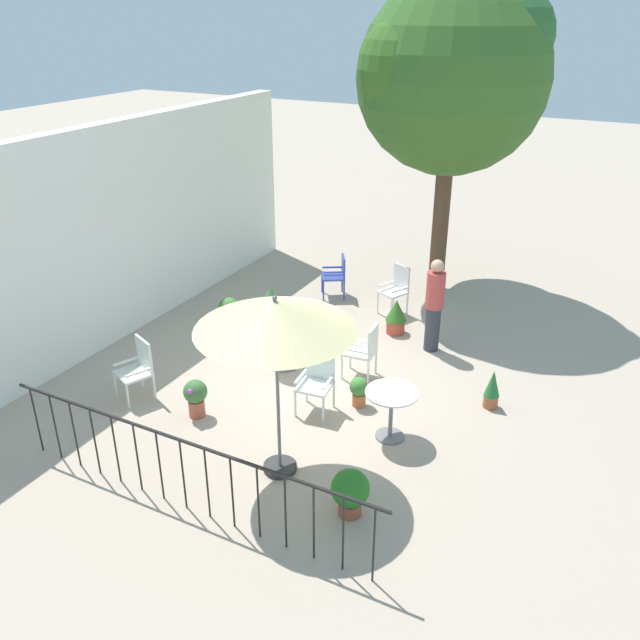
{
  "coord_description": "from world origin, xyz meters",
  "views": [
    {
      "loc": [
        -8.28,
        -4.33,
        5.54
      ],
      "look_at": [
        0.0,
        -0.02,
        1.05
      ],
      "focal_mm": 36.97,
      "sensor_mm": 36.0,
      "label": 1
    }
  ],
  "objects_px": {
    "patio_chair_2": "(317,380)",
    "potted_plant_0": "(196,396)",
    "potted_plant_5": "(271,298)",
    "potted_plant_6": "(350,491)",
    "patio_umbrella_0": "(275,317)",
    "patio_chair_0": "(138,366)",
    "patio_chair_3": "(337,273)",
    "cafe_table_0": "(391,406)",
    "patio_chair_1": "(365,349)",
    "shade_tree": "(451,76)",
    "standing_person": "(434,304)",
    "cafe_table_1": "(285,340)",
    "potted_plant_1": "(359,390)",
    "patio_chair_4": "(397,287)",
    "potted_plant_2": "(396,316)",
    "potted_plant_4": "(229,312)",
    "potted_plant_3": "(492,389)"
  },
  "relations": [
    {
      "from": "patio_chair_2",
      "to": "potted_plant_0",
      "type": "bearing_deg",
      "value": 123.44
    },
    {
      "from": "potted_plant_5",
      "to": "potted_plant_6",
      "type": "distance_m",
      "value": 5.94
    },
    {
      "from": "patio_umbrella_0",
      "to": "patio_chair_0",
      "type": "bearing_deg",
      "value": 78.68
    },
    {
      "from": "patio_chair_3",
      "to": "potted_plant_6",
      "type": "relative_size",
      "value": 1.42
    },
    {
      "from": "potted_plant_5",
      "to": "potted_plant_6",
      "type": "relative_size",
      "value": 0.87
    },
    {
      "from": "cafe_table_0",
      "to": "patio_chair_1",
      "type": "relative_size",
      "value": 0.8
    },
    {
      "from": "shade_tree",
      "to": "potted_plant_0",
      "type": "bearing_deg",
      "value": 166.61
    },
    {
      "from": "shade_tree",
      "to": "standing_person",
      "type": "relative_size",
      "value": 3.63
    },
    {
      "from": "patio_umbrella_0",
      "to": "cafe_table_1",
      "type": "relative_size",
      "value": 3.26
    },
    {
      "from": "patio_chair_2",
      "to": "potted_plant_6",
      "type": "xyz_separation_m",
      "value": [
        -1.83,
        -1.41,
        -0.17
      ]
    },
    {
      "from": "potted_plant_1",
      "to": "potted_plant_0",
      "type": "bearing_deg",
      "value": 124.14
    },
    {
      "from": "cafe_table_1",
      "to": "patio_chair_1",
      "type": "height_order",
      "value": "patio_chair_1"
    },
    {
      "from": "patio_chair_4",
      "to": "patio_chair_3",
      "type": "bearing_deg",
      "value": 81.2
    },
    {
      "from": "standing_person",
      "to": "patio_chair_3",
      "type": "bearing_deg",
      "value": 61.78
    },
    {
      "from": "potted_plant_2",
      "to": "patio_umbrella_0",
      "type": "bearing_deg",
      "value": -178.21
    },
    {
      "from": "patio_chair_3",
      "to": "cafe_table_1",
      "type": "bearing_deg",
      "value": -169.77
    },
    {
      "from": "cafe_table_0",
      "to": "potted_plant_5",
      "type": "relative_size",
      "value": 1.39
    },
    {
      "from": "cafe_table_1",
      "to": "patio_chair_1",
      "type": "relative_size",
      "value": 0.82
    },
    {
      "from": "patio_chair_3",
      "to": "potted_plant_0",
      "type": "bearing_deg",
      "value": -178.53
    },
    {
      "from": "patio_chair_4",
      "to": "potted_plant_0",
      "type": "relative_size",
      "value": 1.63
    },
    {
      "from": "patio_umbrella_0",
      "to": "potted_plant_4",
      "type": "relative_size",
      "value": 3.89
    },
    {
      "from": "shade_tree",
      "to": "patio_chair_3",
      "type": "distance_m",
      "value": 4.4
    },
    {
      "from": "potted_plant_2",
      "to": "potted_plant_4",
      "type": "xyz_separation_m",
      "value": [
        -1.3,
        2.81,
        0.01
      ]
    },
    {
      "from": "potted_plant_3",
      "to": "potted_plant_4",
      "type": "bearing_deg",
      "value": 85.82
    },
    {
      "from": "potted_plant_2",
      "to": "potted_plant_6",
      "type": "distance_m",
      "value": 4.94
    },
    {
      "from": "patio_chair_4",
      "to": "potted_plant_5",
      "type": "xyz_separation_m",
      "value": [
        -1.08,
        2.22,
        -0.26
      ]
    },
    {
      "from": "cafe_table_1",
      "to": "patio_chair_0",
      "type": "height_order",
      "value": "patio_chair_0"
    },
    {
      "from": "patio_chair_3",
      "to": "standing_person",
      "type": "distance_m",
      "value": 2.89
    },
    {
      "from": "patio_chair_0",
      "to": "potted_plant_4",
      "type": "height_order",
      "value": "patio_chair_0"
    },
    {
      "from": "cafe_table_0",
      "to": "cafe_table_1",
      "type": "relative_size",
      "value": 0.97
    },
    {
      "from": "cafe_table_0",
      "to": "potted_plant_2",
      "type": "bearing_deg",
      "value": 20.29
    },
    {
      "from": "patio_chair_3",
      "to": "potted_plant_5",
      "type": "height_order",
      "value": "patio_chair_3"
    },
    {
      "from": "potted_plant_0",
      "to": "patio_umbrella_0",
      "type": "bearing_deg",
      "value": -106.6
    },
    {
      "from": "patio_chair_2",
      "to": "potted_plant_0",
      "type": "distance_m",
      "value": 1.8
    },
    {
      "from": "cafe_table_0",
      "to": "potted_plant_3",
      "type": "bearing_deg",
      "value": -36.64
    },
    {
      "from": "patio_chair_1",
      "to": "potted_plant_0",
      "type": "bearing_deg",
      "value": 141.35
    },
    {
      "from": "patio_umbrella_0",
      "to": "potted_plant_4",
      "type": "distance_m",
      "value": 4.69
    },
    {
      "from": "patio_umbrella_0",
      "to": "patio_chair_0",
      "type": "distance_m",
      "value": 3.37
    },
    {
      "from": "patio_chair_1",
      "to": "potted_plant_1",
      "type": "relative_size",
      "value": 1.95
    },
    {
      "from": "cafe_table_1",
      "to": "patio_chair_4",
      "type": "xyz_separation_m",
      "value": [
        2.86,
        -0.85,
        0.05
      ]
    },
    {
      "from": "potted_plant_0",
      "to": "potted_plant_1",
      "type": "height_order",
      "value": "potted_plant_0"
    },
    {
      "from": "patio_chair_1",
      "to": "shade_tree",
      "type": "bearing_deg",
      "value": 2.92
    },
    {
      "from": "potted_plant_5",
      "to": "standing_person",
      "type": "relative_size",
      "value": 0.32
    },
    {
      "from": "potted_plant_6",
      "to": "cafe_table_1",
      "type": "bearing_deg",
      "value": 42.17
    },
    {
      "from": "patio_chair_1",
      "to": "potted_plant_4",
      "type": "xyz_separation_m",
      "value": [
        0.44,
        2.95,
        -0.16
      ]
    },
    {
      "from": "patio_chair_0",
      "to": "potted_plant_1",
      "type": "height_order",
      "value": "patio_chair_0"
    },
    {
      "from": "cafe_table_1",
      "to": "potted_plant_2",
      "type": "height_order",
      "value": "cafe_table_1"
    },
    {
      "from": "potted_plant_1",
      "to": "patio_chair_1",
      "type": "bearing_deg",
      "value": 18.88
    },
    {
      "from": "potted_plant_0",
      "to": "cafe_table_1",
      "type": "bearing_deg",
      "value": -12.74
    },
    {
      "from": "patio_chair_1",
      "to": "patio_chair_3",
      "type": "bearing_deg",
      "value": 33.84
    }
  ]
}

